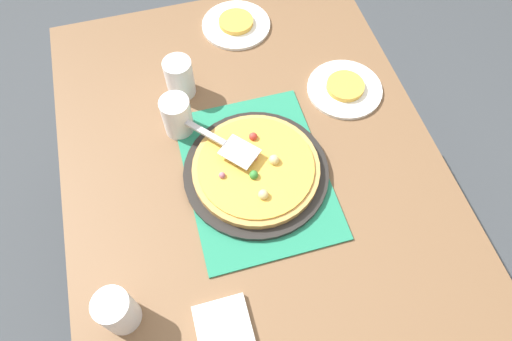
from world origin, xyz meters
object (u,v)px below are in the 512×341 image
(cup_corner, at_px, (117,311))
(pizza, at_px, (256,168))
(napkin_stack, at_px, (224,327))
(plate_far_right, at_px, (345,89))
(pizza_server, at_px, (224,143))
(cup_near, at_px, (177,116))
(cup_far, at_px, (180,78))
(served_slice_right, at_px, (345,86))
(served_slice_left, at_px, (236,22))
(plate_near_left, at_px, (236,25))
(pizza_pan, at_px, (256,172))

(cup_corner, bearing_deg, pizza, -54.32)
(napkin_stack, bearing_deg, pizza, -25.85)
(pizza, xyz_separation_m, plate_far_right, (0.21, -0.33, -0.03))
(plate_far_right, relative_size, pizza_server, 1.10)
(pizza_server, height_order, napkin_stack, pizza_server)
(plate_far_right, bearing_deg, cup_near, 91.02)
(cup_corner, relative_size, pizza_server, 0.60)
(pizza, bearing_deg, plate_far_right, -57.91)
(cup_far, bearing_deg, served_slice_right, -104.85)
(cup_near, height_order, cup_far, same)
(served_slice_left, distance_m, cup_corner, 0.95)
(pizza_server, bearing_deg, plate_near_left, -17.47)
(plate_far_right, xyz_separation_m, served_slice_right, (0.00, 0.00, 0.01))
(cup_near, bearing_deg, cup_far, -13.46)
(pizza_pan, xyz_separation_m, napkin_stack, (-0.36, 0.17, -0.01))
(served_slice_left, xyz_separation_m, cup_corner, (-0.82, 0.47, 0.04))
(plate_near_left, distance_m, pizza_server, 0.50)
(napkin_stack, bearing_deg, cup_far, -3.21)
(plate_far_right, xyz_separation_m, cup_far, (0.12, 0.46, 0.06))
(pizza, xyz_separation_m, served_slice_right, (0.21, -0.33, -0.02))
(pizza, distance_m, plate_near_left, 0.56)
(plate_near_left, relative_size, cup_far, 1.83)
(served_slice_right, xyz_separation_m, cup_near, (-0.01, 0.49, 0.04))
(served_slice_left, relative_size, napkin_stack, 0.92)
(cup_near, relative_size, cup_corner, 1.00)
(cup_far, bearing_deg, pizza_server, -164.71)
(cup_near, xyz_separation_m, cup_corner, (-0.47, 0.22, 0.00))
(served_slice_right, height_order, cup_far, cup_far)
(napkin_stack, bearing_deg, cup_corner, 68.64)
(pizza_pan, distance_m, cup_far, 0.36)
(plate_far_right, distance_m, cup_near, 0.50)
(pizza, distance_m, cup_far, 0.35)
(cup_near, xyz_separation_m, pizza_server, (-0.12, -0.10, 0.01))
(plate_far_right, bearing_deg, plate_near_left, 35.29)
(plate_far_right, bearing_deg, pizza, 122.09)
(pizza_pan, distance_m, served_slice_right, 0.39)
(pizza, relative_size, pizza_server, 1.64)
(cup_near, relative_size, napkin_stack, 1.00)
(served_slice_left, bearing_deg, served_slice_right, -144.71)
(served_slice_left, bearing_deg, cup_near, 144.56)
(pizza, bearing_deg, napkin_stack, 154.15)
(plate_near_left, height_order, served_slice_left, served_slice_left)
(cup_far, bearing_deg, napkin_stack, 176.79)
(plate_near_left, xyz_separation_m, pizza_server, (-0.47, 0.15, 0.06))
(pizza_pan, distance_m, napkin_stack, 0.40)
(served_slice_left, distance_m, served_slice_right, 0.42)
(plate_near_left, relative_size, napkin_stack, 1.83)
(pizza_pan, relative_size, cup_near, 3.17)
(served_slice_right, bearing_deg, pizza_server, 108.58)
(napkin_stack, bearing_deg, plate_near_left, -15.88)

